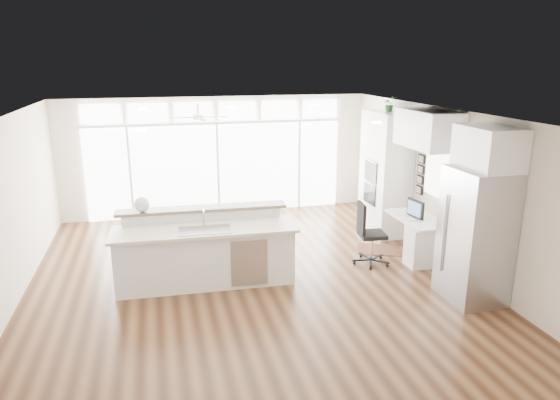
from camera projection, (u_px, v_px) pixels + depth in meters
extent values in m
cube|color=#3C2212|center=(251.00, 283.00, 8.12)|extent=(7.00, 8.00, 0.02)
cube|color=white|center=(248.00, 115.00, 7.39)|extent=(7.00, 8.00, 0.02)
cube|color=silver|center=(217.00, 156.00, 11.48)|extent=(7.00, 0.04, 2.70)
cube|color=silver|center=(343.00, 335.00, 4.02)|extent=(7.00, 0.04, 2.70)
cube|color=silver|center=(2.00, 220.00, 6.93)|extent=(0.04, 8.00, 2.70)
cube|color=silver|center=(450.00, 189.00, 8.58)|extent=(0.04, 8.00, 2.70)
cube|color=silver|center=(218.00, 169.00, 11.51)|extent=(5.80, 0.06, 2.08)
cube|color=silver|center=(216.00, 111.00, 11.15)|extent=(5.90, 0.06, 0.40)
cube|color=white|center=(439.00, 174.00, 8.80)|extent=(0.04, 0.85, 0.85)
cube|color=silver|center=(198.00, 112.00, 9.94)|extent=(1.16, 1.16, 0.32)
cube|color=silver|center=(246.00, 115.00, 7.58)|extent=(3.40, 3.00, 0.02)
cube|color=white|center=(385.00, 173.00, 10.21)|extent=(0.64, 1.20, 2.50)
cube|color=white|center=(417.00, 238.00, 9.04)|extent=(0.72, 1.30, 0.76)
cube|color=white|center=(428.00, 129.00, 8.51)|extent=(0.64, 1.30, 0.64)
cube|color=#AAABAF|center=(476.00, 236.00, 7.32)|extent=(0.76, 0.90, 2.00)
cube|color=white|center=(489.00, 148.00, 6.98)|extent=(0.64, 0.90, 0.60)
cube|color=black|center=(421.00, 174.00, 9.41)|extent=(0.06, 0.22, 0.80)
cube|color=white|center=(205.00, 250.00, 7.93)|extent=(2.93, 1.21, 1.15)
cube|color=#341910|center=(379.00, 250.00, 9.49)|extent=(0.97, 0.83, 0.01)
cube|color=black|center=(372.00, 234.00, 8.71)|extent=(0.64, 0.60, 1.11)
sphere|color=white|center=(142.00, 204.00, 7.93)|extent=(0.28, 0.28, 0.25)
cube|color=black|center=(416.00, 209.00, 8.87)|extent=(0.14, 0.43, 0.35)
cube|color=silver|center=(406.00, 218.00, 8.87)|extent=(0.16, 0.32, 0.02)
imported|color=#245323|center=(389.00, 106.00, 9.84)|extent=(0.29, 0.32, 0.23)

